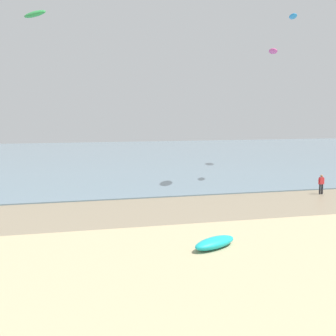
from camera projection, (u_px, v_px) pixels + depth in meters
wet_sand_strip at (143, 211)px, 31.43m from camera, size 120.00×8.79×0.01m
sea at (94, 157)px, 69.26m from camera, size 160.00×70.00×0.10m
person_by_waterline at (321, 184)px, 37.71m from camera, size 0.57×0.22×1.71m
grounded_kite at (215, 243)px, 22.71m from camera, size 2.96×2.26×0.57m
kite_aloft_0 at (293, 16)px, 42.64m from camera, size 1.55×2.34×0.38m
kite_aloft_2 at (35, 14)px, 40.44m from camera, size 2.76×3.20×0.90m
kite_aloft_3 at (273, 51)px, 56.36m from camera, size 2.04×3.35×0.84m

